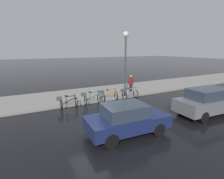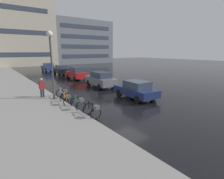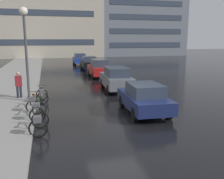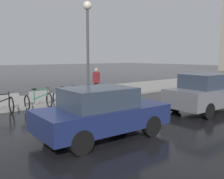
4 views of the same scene
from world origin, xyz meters
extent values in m
plane|color=black|center=(0.00, 0.00, 0.00)|extent=(140.00, 140.00, 0.00)
cube|color=gray|center=(-6.00, 10.00, 0.07)|extent=(4.80, 60.00, 0.14)
torus|color=black|center=(-3.32, -0.01, 0.36)|extent=(0.73, 0.10, 0.73)
torus|color=black|center=(-3.37, -1.03, 0.36)|extent=(0.73, 0.10, 0.73)
cube|color=black|center=(-3.36, -0.70, 0.62)|extent=(0.04, 0.04, 0.50)
cube|color=black|center=(-3.32, -0.09, 0.63)|extent=(0.04, 0.04, 0.54)
cube|color=black|center=(-3.34, -0.39, 0.85)|extent=(0.07, 0.61, 0.04)
cube|color=black|center=(-3.34, -0.42, 0.57)|extent=(0.07, 0.69, 0.25)
ellipsoid|color=black|center=(-3.36, -0.70, 0.90)|extent=(0.15, 0.27, 0.07)
cylinder|color=black|center=(-3.32, -0.09, 0.92)|extent=(0.50, 0.06, 0.03)
cube|color=#4C4C51|center=(-3.38, -1.15, 0.77)|extent=(0.30, 0.35, 0.22)
torus|color=black|center=(-3.39, 1.76, 0.35)|extent=(0.71, 0.10, 0.71)
torus|color=black|center=(-3.46, 0.72, 0.35)|extent=(0.71, 0.10, 0.71)
cube|color=#237042|center=(-3.44, 1.06, 0.64)|extent=(0.04, 0.04, 0.57)
cube|color=#237042|center=(-3.40, 1.69, 0.66)|extent=(0.04, 0.04, 0.60)
cube|color=#237042|center=(-3.42, 1.37, 0.90)|extent=(0.08, 0.63, 0.04)
cube|color=#237042|center=(-3.42, 1.35, 0.58)|extent=(0.08, 0.71, 0.26)
ellipsoid|color=black|center=(-3.44, 1.06, 0.95)|extent=(0.16, 0.27, 0.07)
cylinder|color=black|center=(-3.40, 1.69, 0.98)|extent=(0.50, 0.06, 0.03)
cube|color=#4C4C51|center=(-3.47, 0.60, 0.82)|extent=(0.30, 0.36, 0.22)
torus|color=black|center=(-3.60, 3.34, 0.34)|extent=(0.69, 0.13, 0.69)
torus|color=black|center=(-3.72, 2.26, 0.34)|extent=(0.69, 0.13, 0.69)
cube|color=orange|center=(-3.68, 2.61, 0.60)|extent=(0.04, 0.04, 0.52)
cube|color=orange|center=(-3.61, 3.26, 0.62)|extent=(0.04, 0.04, 0.55)
cube|color=orange|center=(-3.64, 2.93, 0.84)|extent=(0.11, 0.65, 0.04)
cube|color=orange|center=(-3.65, 2.91, 0.55)|extent=(0.12, 0.74, 0.27)
ellipsoid|color=black|center=(-3.68, 2.61, 0.89)|extent=(0.17, 0.27, 0.07)
cylinder|color=black|center=(-3.61, 3.26, 0.91)|extent=(0.50, 0.08, 0.03)
cube|color=#4C4C51|center=(-3.73, 2.14, 0.76)|extent=(0.32, 0.37, 0.22)
torus|color=black|center=(-3.31, 5.06, 0.35)|extent=(0.70, 0.08, 0.70)
torus|color=black|center=(-3.28, 3.94, 0.35)|extent=(0.70, 0.08, 0.70)
cube|color=#ADAFB5|center=(-3.29, 4.31, 0.61)|extent=(0.04, 0.04, 0.53)
cube|color=#ADAFB5|center=(-3.31, 4.98, 0.62)|extent=(0.04, 0.04, 0.55)
cube|color=#ADAFB5|center=(-3.30, 4.64, 0.85)|extent=(0.05, 0.67, 0.04)
cube|color=#ADAFB5|center=(-3.30, 4.62, 0.56)|extent=(0.06, 0.76, 0.27)
ellipsoid|color=black|center=(-3.29, 4.31, 0.91)|extent=(0.15, 0.26, 0.07)
cylinder|color=black|center=(-3.31, 4.98, 0.92)|extent=(0.50, 0.04, 0.03)
cube|color=#4C4C51|center=(-3.28, 3.82, 0.78)|extent=(0.29, 0.35, 0.22)
cube|color=navy|center=(1.69, 1.01, 0.62)|extent=(2.04, 4.03, 0.61)
cube|color=#2D3847|center=(1.68, 0.86, 1.22)|extent=(1.60, 2.06, 0.58)
cylinder|color=black|center=(0.95, 2.28, 0.32)|extent=(0.26, 0.65, 0.64)
cylinder|color=black|center=(2.57, 2.19, 0.32)|extent=(0.26, 0.65, 0.64)
cylinder|color=black|center=(0.81, -0.16, 0.32)|extent=(0.26, 0.65, 0.64)
cylinder|color=black|center=(2.43, -0.25, 0.32)|extent=(0.26, 0.65, 0.64)
cube|color=slate|center=(1.89, 6.87, 0.69)|extent=(2.04, 4.46, 0.75)
cube|color=#2D3847|center=(1.88, 6.70, 1.37)|extent=(1.59, 2.49, 0.61)
cylinder|color=black|center=(1.19, 8.27, 0.32)|extent=(0.26, 0.65, 0.64)
cylinder|color=black|center=(1.02, 5.57, 0.32)|extent=(0.26, 0.65, 0.64)
cylinder|color=black|center=(2.58, 5.47, 0.32)|extent=(0.26, 0.65, 0.64)
cylinder|color=#1E2333|center=(-4.73, 5.46, 0.42)|extent=(0.14, 0.14, 0.84)
cylinder|color=#1E2333|center=(-4.55, 5.47, 0.42)|extent=(0.14, 0.14, 0.84)
cube|color=maroon|center=(-4.64, 5.47, 1.16)|extent=(0.42, 0.28, 0.64)
sphere|color=tan|center=(-4.64, 5.47, 1.62)|extent=(0.22, 0.22, 0.22)
cylinder|color=#424247|center=(-4.01, 4.44, 2.47)|extent=(0.14, 0.14, 4.94)
sphere|color=#F2EACC|center=(-4.01, 4.44, 5.13)|extent=(0.46, 0.46, 0.46)
camera|label=1|loc=(8.22, -3.28, 4.03)|focal=28.00mm
camera|label=2|loc=(-8.18, -9.30, 3.89)|focal=28.00mm
camera|label=3|loc=(-2.96, -10.34, 3.67)|focal=40.00mm
camera|label=4|loc=(7.42, -3.45, 2.38)|focal=40.00mm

